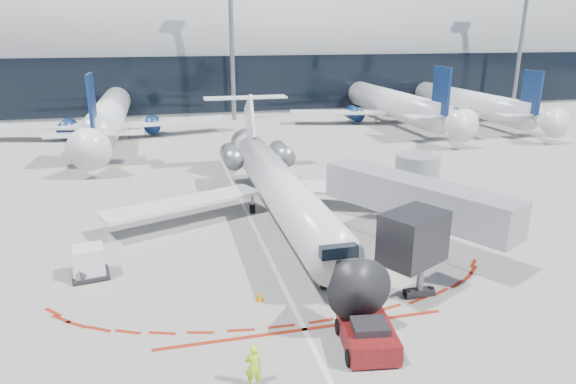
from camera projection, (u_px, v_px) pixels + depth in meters
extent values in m
plane|color=gray|center=(259.00, 238.00, 34.81)|extent=(260.00, 260.00, 0.00)
cube|color=silver|center=(254.00, 227.00, 36.66)|extent=(0.25, 40.00, 0.01)
cube|color=maroon|center=(305.00, 329.00, 24.16)|extent=(14.00, 0.25, 0.01)
cube|color=gray|center=(193.00, 78.00, 93.50)|extent=(150.00, 24.00, 10.00)
cylinder|color=gray|center=(192.00, 50.00, 91.99)|extent=(150.00, 24.00, 24.00)
cube|color=black|center=(198.00, 85.00, 82.34)|extent=(150.00, 0.20, 9.00)
cube|color=#96989E|center=(416.00, 198.00, 31.59)|extent=(8.22, 12.61, 2.30)
cube|color=black|center=(413.00, 237.00, 25.58)|extent=(3.86, 3.44, 2.60)
cylinder|color=slate|center=(420.00, 275.00, 26.86)|extent=(0.36, 0.36, 2.40)
cube|color=black|center=(419.00, 292.00, 27.15)|extent=(1.60, 0.60, 0.30)
cylinder|color=#96989E|center=(416.00, 187.00, 37.95)|extent=(3.20, 3.20, 4.80)
cylinder|color=black|center=(414.00, 214.00, 38.60)|extent=(4.00, 4.00, 0.50)
cylinder|color=slate|center=(232.00, 37.00, 76.62)|extent=(0.70, 0.70, 25.00)
cylinder|color=slate|center=(522.00, 36.00, 87.89)|extent=(0.70, 0.70, 25.00)
cylinder|color=silver|center=(281.00, 189.00, 36.60)|extent=(2.99, 24.33, 2.99)
cone|color=black|center=(347.00, 274.00, 23.90)|extent=(2.99, 3.10, 2.99)
cone|color=silver|center=(249.00, 147.00, 49.71)|extent=(2.99, 3.98, 2.99)
cube|color=black|center=(335.00, 248.00, 25.35)|extent=(1.88, 1.55, 0.61)
cube|color=silver|center=(183.00, 203.00, 36.89)|extent=(11.85, 7.02, 0.34)
cube|color=silver|center=(362.00, 189.00, 39.98)|extent=(11.85, 7.02, 0.34)
cube|color=silver|center=(250.00, 122.00, 47.88)|extent=(0.28, 5.19, 5.28)
cube|color=silver|center=(245.00, 98.00, 49.43)|extent=(7.96, 1.77, 0.18)
cylinder|color=slate|center=(231.00, 156.00, 45.01)|extent=(1.66, 3.76, 1.66)
cylinder|color=slate|center=(282.00, 153.00, 46.04)|extent=(1.66, 3.76, 1.66)
cylinder|color=black|center=(323.00, 284.00, 27.86)|extent=(0.24, 0.62, 0.62)
cylinder|color=black|center=(252.00, 208.00, 39.46)|extent=(0.33, 0.71, 0.71)
cylinder|color=black|center=(294.00, 205.00, 40.21)|extent=(0.33, 0.71, 0.71)
cylinder|color=slate|center=(324.00, 279.00, 27.77)|extent=(0.20, 0.20, 1.22)
cube|color=#550C0C|center=(367.00, 335.00, 22.66)|extent=(2.63, 3.73, 0.97)
cube|color=black|center=(370.00, 326.00, 22.16)|extent=(1.68, 1.50, 0.38)
cylinder|color=slate|center=(355.00, 312.00, 24.98)|extent=(0.51, 2.80, 0.11)
cylinder|color=black|center=(350.00, 358.00, 21.52)|extent=(0.40, 0.73, 0.69)
cylinder|color=black|center=(397.00, 355.00, 21.70)|extent=(0.40, 0.73, 0.69)
cylinder|color=black|center=(339.00, 327.00, 23.77)|extent=(0.40, 0.73, 0.69)
cylinder|color=black|center=(382.00, 324.00, 23.96)|extent=(0.40, 0.73, 0.69)
imported|color=#AEF81A|center=(253.00, 366.00, 20.05)|extent=(0.69, 0.45, 1.88)
cube|color=black|center=(91.00, 274.00, 29.20)|extent=(2.24, 2.00, 0.22)
cube|color=silver|center=(89.00, 260.00, 28.93)|extent=(1.82, 1.74, 1.59)
cylinder|color=black|center=(76.00, 283.00, 28.36)|extent=(0.13, 0.21, 0.20)
cylinder|color=black|center=(107.00, 278.00, 28.95)|extent=(0.13, 0.21, 0.20)
cylinder|color=black|center=(76.00, 274.00, 29.49)|extent=(0.13, 0.21, 0.20)
cylinder|color=black|center=(105.00, 269.00, 30.09)|extent=(0.13, 0.21, 0.20)
cone|color=orange|center=(259.00, 296.00, 26.63)|extent=(0.39, 0.39, 0.54)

